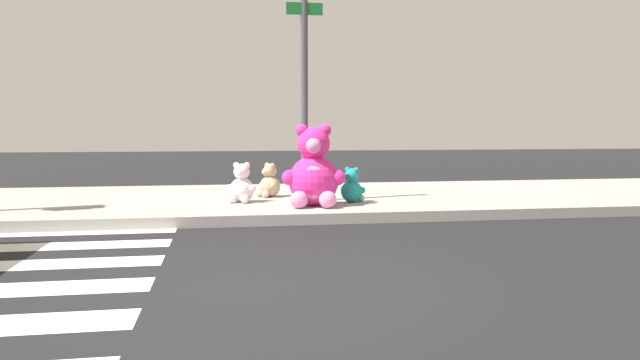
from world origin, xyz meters
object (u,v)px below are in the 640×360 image
(plush_pink_large, at_px, (314,173))
(plush_tan, at_px, (269,183))
(plush_white, at_px, (241,186))
(sign_pole, at_px, (304,92))
(plush_teal, at_px, (352,188))

(plush_pink_large, bearing_deg, plush_tan, 113.17)
(plush_tan, xyz_separation_m, plush_white, (-0.48, -0.66, 0.02))
(sign_pole, relative_size, plush_tan, 5.64)
(plush_teal, bearing_deg, plush_white, 170.97)
(plush_pink_large, distance_m, plush_white, 1.22)
(plush_pink_large, xyz_separation_m, plush_tan, (-0.55, 1.28, -0.25))
(plush_white, bearing_deg, plush_pink_large, -31.13)
(plush_pink_large, distance_m, plush_tan, 1.42)
(plush_white, bearing_deg, plush_tan, 54.08)
(plush_white, bearing_deg, plush_teal, -9.03)
(sign_pole, distance_m, plush_white, 1.75)
(plush_pink_large, distance_m, plush_teal, 0.79)
(plush_teal, bearing_deg, plush_pink_large, -151.73)
(plush_teal, bearing_deg, plush_tan, 142.38)
(sign_pole, relative_size, plush_pink_large, 2.67)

